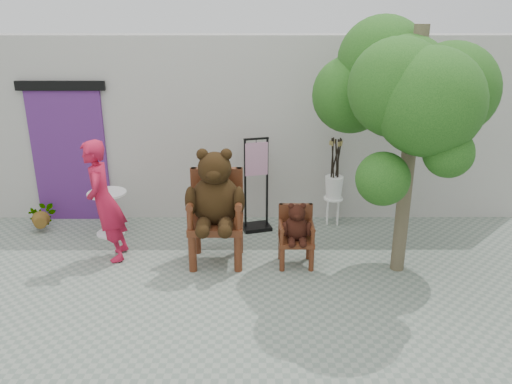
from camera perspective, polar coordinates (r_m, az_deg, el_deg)
ground_plane at (r=6.28m, az=-0.51°, el=-11.99°), size 60.00×60.00×0.00m
back_wall at (r=8.64m, az=-0.43°, el=7.60°), size 9.00×1.00×3.00m
doorway at (r=8.75m, az=-20.54°, el=4.26°), size 1.40×0.11×2.33m
chair_big at (r=6.79m, az=-4.64°, el=-0.92°), size 0.80×0.86×1.64m
chair_small at (r=6.84m, az=4.63°, el=-4.22°), size 0.48×0.49×0.92m
person at (r=7.18m, az=-16.95°, el=-1.06°), size 0.48×0.67×1.72m
cafe_table at (r=8.13m, az=-16.52°, el=-1.77°), size 0.60×0.60×0.70m
display_stand at (r=7.94m, az=0.03°, el=-0.34°), size 0.53×0.46×1.51m
stool_bucket at (r=8.24m, az=8.89°, el=0.60°), size 0.32×0.32×1.45m
tree at (r=6.53m, az=17.27°, el=10.98°), size 2.43×2.26×3.31m
potted_plant at (r=8.77m, az=-23.27°, el=-2.49°), size 0.52×0.48×0.47m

